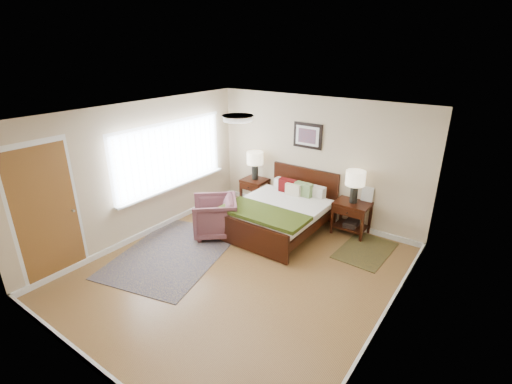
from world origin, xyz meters
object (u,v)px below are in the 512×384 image
at_px(bed, 281,209).
at_px(nightstand_left, 254,185).
at_px(lamp_right, 355,181).
at_px(rug_persian, 172,253).
at_px(lamp_left, 255,160).
at_px(nightstand_right, 351,215).
at_px(armchair, 215,217).

height_order(bed, nightstand_left, bed).
bearing_deg(lamp_right, bed, -147.43).
height_order(nightstand_left, lamp_right, lamp_right).
bearing_deg(rug_persian, bed, 45.14).
bearing_deg(lamp_left, rug_persian, -88.95).
bearing_deg(rug_persian, nightstand_right, 34.78).
xyz_separation_m(lamp_right, rug_persian, (-2.22, -2.53, -1.07)).
xyz_separation_m(nightstand_left, armchair, (0.18, -1.53, -0.14)).
relative_size(nightstand_left, lamp_left, 1.04).
bearing_deg(armchair, nightstand_right, 84.99).
relative_size(nightstand_right, lamp_right, 1.06).
bearing_deg(bed, nightstand_right, 32.03).
height_order(lamp_right, rug_persian, lamp_right).
bearing_deg(nightstand_right, rug_persian, -131.34).
xyz_separation_m(lamp_right, armchair, (-2.09, -1.55, -0.70)).
relative_size(bed, lamp_right, 3.17).
bearing_deg(rug_persian, lamp_left, 77.17).
distance_m(lamp_right, rug_persian, 3.53).
distance_m(bed, lamp_right, 1.46).
height_order(nightstand_left, rug_persian, nightstand_left).
xyz_separation_m(lamp_left, armchair, (0.18, -1.55, -0.69)).
height_order(bed, lamp_right, lamp_right).
distance_m(nightstand_left, lamp_left, 0.56).
xyz_separation_m(nightstand_left, nightstand_right, (2.26, 0.01, -0.11)).
distance_m(bed, nightstand_right, 1.33).
bearing_deg(lamp_left, nightstand_right, -0.37).
distance_m(armchair, rug_persian, 1.06).
distance_m(nightstand_left, lamp_right, 2.33).
xyz_separation_m(bed, nightstand_left, (-1.14, 0.70, 0.03)).
bearing_deg(bed, lamp_right, 32.57).
distance_m(bed, lamp_left, 1.47).
relative_size(nightstand_left, rug_persian, 0.27).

